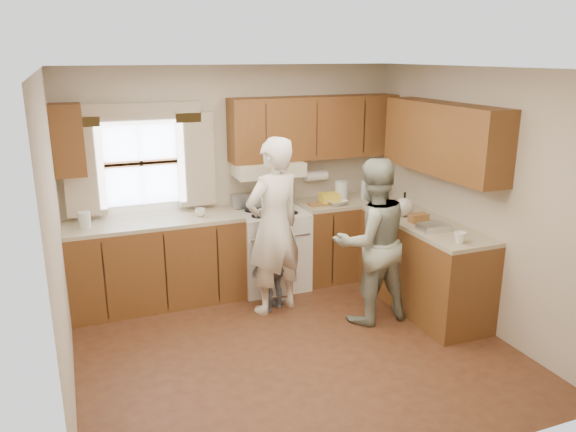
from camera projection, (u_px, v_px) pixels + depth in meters
name	position (u px, v px, depth m)	size (l,w,h in m)	color
room	(294.00, 218.00, 4.83)	(3.80, 3.80, 3.80)	#472516
kitchen_fixtures	(309.00, 223.00, 6.12)	(3.80, 2.25, 2.15)	#4E2D10
stove	(271.00, 248.00, 6.44)	(0.76, 0.67, 1.07)	silver
woman_left	(274.00, 227.00, 5.70)	(0.67, 0.44, 1.84)	silver
woman_right	(371.00, 242.00, 5.52)	(0.81, 0.63, 1.66)	#2E4635
child	(273.00, 267.00, 5.85)	(0.55, 0.23, 0.94)	slate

